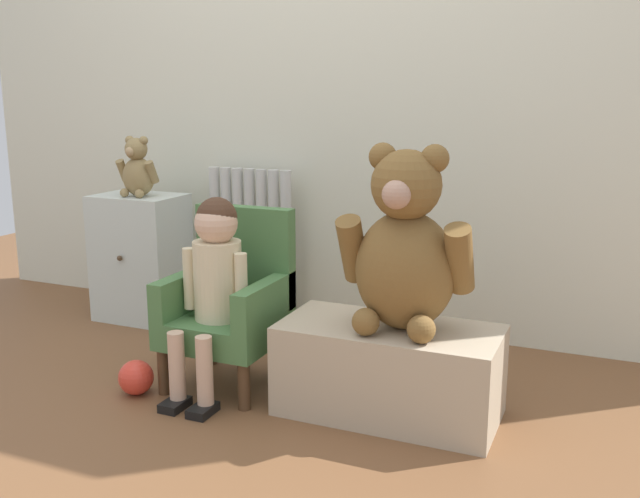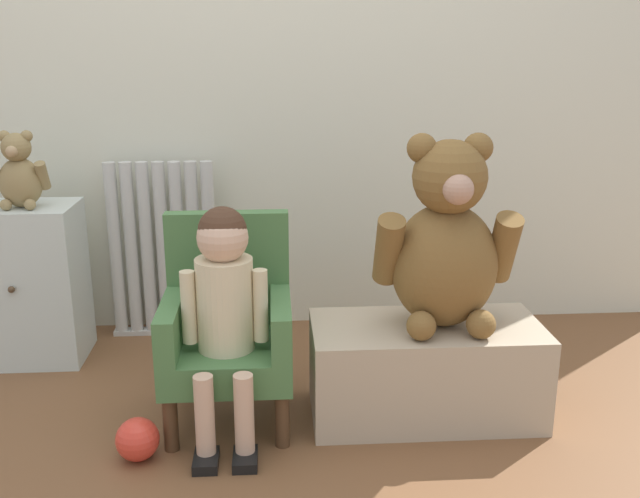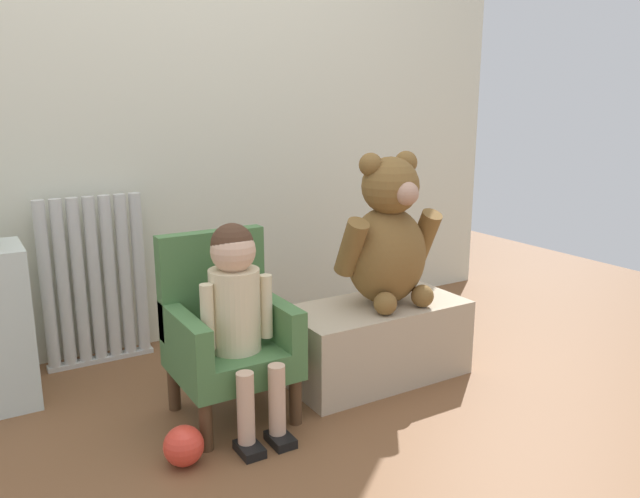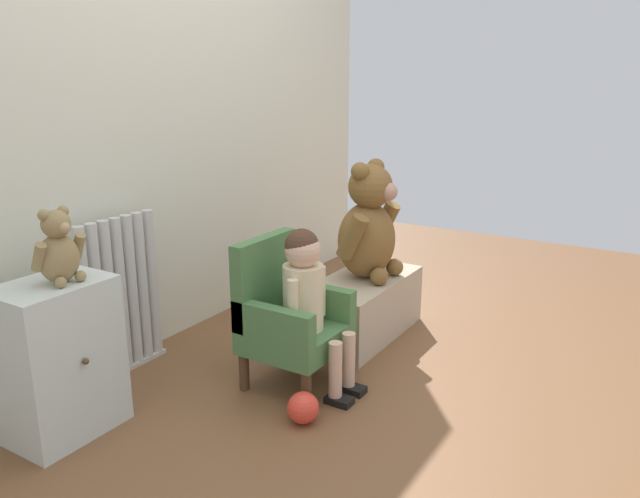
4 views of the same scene
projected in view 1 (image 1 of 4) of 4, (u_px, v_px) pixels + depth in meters
The scene contains 10 objects.
ground_plane at pixel (162, 439), 2.21m from camera, with size 6.00×6.00×0.00m, color brown.
back_wall at pixel (326, 58), 3.12m from camera, with size 3.80×0.05×2.40m, color beige.
radiator at pixel (251, 245), 3.32m from camera, with size 0.43×0.05×0.71m.
small_dresser at pixel (141, 257), 3.33m from camera, with size 0.40×0.31×0.59m.
child_armchair at pixel (231, 302), 2.60m from camera, with size 0.39×0.38×0.64m.
child_figure at pixel (214, 269), 2.47m from camera, with size 0.25×0.35×0.70m.
low_bench at pixel (389, 370), 2.36m from camera, with size 0.72×0.35×0.30m, color tan.
large_teddy_bear at pixel (405, 250), 2.25m from camera, with size 0.43×0.30×0.59m.
small_teddy_bear at pixel (138, 170), 3.21m from camera, with size 0.20×0.14×0.27m.
toy_ball at pixel (136, 377), 2.53m from camera, with size 0.12×0.12×0.12m, color red.
Camera 1 is at (1.25, -1.67, 1.05)m, focal length 40.00 mm.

